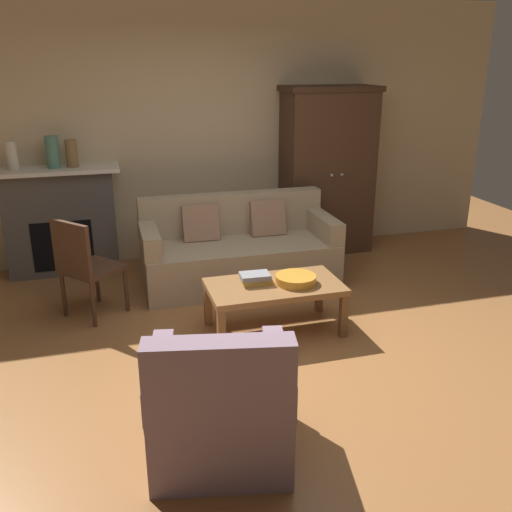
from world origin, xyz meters
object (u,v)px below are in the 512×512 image
fireplace (61,220)px  couch (238,252)px  side_chair_wooden (84,263)px  mantel_vase_cream (12,156)px  armoire (327,171)px  coffee_table (274,290)px  book_stack (256,278)px  fruit_bowl (296,279)px  mantel_vase_bronze (72,153)px  armchair_near_left (220,409)px  mantel_vase_jade (53,152)px

fireplace → couch: (1.70, -0.80, -0.25)m
couch → side_chair_wooden: (-1.48, -0.44, 0.19)m
fireplace → mantel_vase_cream: mantel_vase_cream is taller
couch → armoire: bearing=30.1°
coffee_table → book_stack: (-0.14, 0.07, 0.10)m
armoire → mantel_vase_cream: size_ratio=6.61×
couch → coffee_table: 1.14m
armoire → fruit_bowl: armoire is taller
fireplace → book_stack: (1.58, -1.88, -0.11)m
fruit_bowl → side_chair_wooden: bearing=156.4°
armoire → couch: 1.57m
armoire → side_chair_wooden: armoire is taller
mantel_vase_bronze → armchair_near_left: size_ratio=0.30×
fruit_bowl → mantel_vase_cream: bearing=139.3°
coffee_table → armchair_near_left: bearing=-118.7°
armoire → armchair_near_left: bearing=-121.4°
coffee_table → mantel_vase_cream: (-2.10, 1.92, 0.90)m
fireplace → couch: fireplace is taller
armoire → mantel_vase_jade: 2.97m
book_stack → mantel_vase_bronze: mantel_vase_bronze is taller
mantel_vase_cream → armchair_near_left: bearing=-68.3°
mantel_vase_cream → side_chair_wooden: size_ratio=0.32×
fireplace → coffee_table: fireplace is taller
fireplace → coffee_table: (1.72, -1.94, -0.20)m
armoire → mantel_vase_cream: bearing=179.0°
coffee_table → mantel_vase_jade: bearing=131.8°
fireplace → side_chair_wooden: (0.23, -1.24, -0.06)m
mantel_vase_jade → side_chair_wooden: size_ratio=0.35×
book_stack → armchair_near_left: armchair_near_left is taller
armoire → armchair_near_left: armoire is taller
armoire → mantel_vase_jade: (-2.95, 0.06, 0.34)m
mantel_vase_cream → mantel_vase_bronze: 0.56m
couch → side_chair_wooden: size_ratio=2.14×
couch → mantel_vase_bronze: mantel_vase_bronze is taller
book_stack → side_chair_wooden: bearing=154.9°
armoire → mantel_vase_jade: size_ratio=5.89×
armoire → coffee_table: 2.31m
armchair_near_left → fireplace: bearing=105.7°
mantel_vase_bronze → side_chair_wooden: 1.44m
fruit_bowl → mantel_vase_bronze: mantel_vase_bronze is taller
mantel_vase_cream → fruit_bowl: bearing=-40.7°
mantel_vase_cream → armchair_near_left: mantel_vase_cream is taller
fruit_bowl → mantel_vase_bronze: bearing=131.3°
armoire → mantel_vase_cream: (-3.33, 0.06, 0.32)m
mantel_vase_cream → side_chair_wooden: bearing=-63.7°
book_stack → side_chair_wooden: (-1.35, 0.63, 0.05)m
fireplace → mantel_vase_jade: bearing=-90.0°
mantel_vase_bronze → armchair_near_left: 3.55m
coffee_table → mantel_vase_cream: 2.99m
coffee_table → mantel_vase_jade: 2.74m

